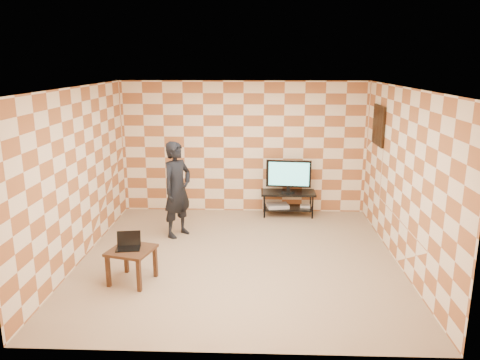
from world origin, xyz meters
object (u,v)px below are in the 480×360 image
(tv_stand, at_px, (288,198))
(person, at_px, (177,189))
(side_table, at_px, (132,255))
(tv, at_px, (289,175))

(tv_stand, relative_size, person, 0.64)
(tv_stand, distance_m, side_table, 3.89)
(tv_stand, height_order, side_table, same)
(tv_stand, xyz_separation_m, side_table, (-2.40, -3.06, 0.04))
(tv, height_order, person, person)
(side_table, height_order, person, person)
(tv, relative_size, side_table, 1.28)
(tv_stand, relative_size, tv, 1.21)
(side_table, bearing_deg, person, 79.27)
(person, bearing_deg, side_table, -155.84)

